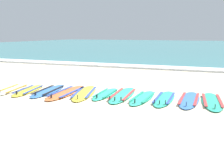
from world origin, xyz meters
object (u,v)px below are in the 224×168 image
object	(u,v)px
surfboard_0	(12,89)
surfboard_7	(143,98)
surfboard_1	(29,90)
surfboard_9	(189,100)
surfboard_8	(164,98)
surfboard_2	(48,91)
surfboard_5	(105,94)
surfboard_3	(66,92)
surfboard_10	(212,101)
surfboard_4	(84,93)
surfboard_6	(123,95)

from	to	relation	value
surfboard_0	surfboard_7	xyz separation A→B (m)	(4.73, 0.46, -0.00)
surfboard_1	surfboard_9	distance (m)	5.51
surfboard_8	surfboard_2	bearing A→B (deg)	-175.32
surfboard_5	surfboard_0	bearing A→B (deg)	-171.05
surfboard_8	surfboard_7	bearing A→B (deg)	-167.71
surfboard_2	surfboard_9	distance (m)	4.78
surfboard_1	surfboard_2	world-z (taller)	same
surfboard_3	surfboard_10	xyz separation A→B (m)	(4.69, 0.52, 0.00)
surfboard_7	surfboard_8	bearing A→B (deg)	12.29
surfboard_9	surfboard_0	bearing A→B (deg)	-173.14
surfboard_10	surfboard_0	bearing A→B (deg)	-173.41
surfboard_5	surfboard_4	bearing A→B (deg)	-170.76
surfboard_1	surfboard_5	xyz separation A→B (m)	(2.78, 0.46, 0.00)
surfboard_2	surfboard_10	size ratio (longest dim) A/B	0.98
surfboard_1	surfboard_8	xyz separation A→B (m)	(4.73, 0.52, 0.00)
surfboard_2	surfboard_7	size ratio (longest dim) A/B	1.11
surfboard_3	surfboard_6	size ratio (longest dim) A/B	1.02
surfboard_0	surfboard_1	bearing A→B (deg)	7.17
surfboard_5	surfboard_9	xyz separation A→B (m)	(2.69, 0.20, -0.00)
surfboard_5	surfboard_3	bearing A→B (deg)	-168.14
surfboard_7	surfboard_9	size ratio (longest dim) A/B	0.91
surfboard_6	surfboard_10	world-z (taller)	same
surfboard_2	surfboard_4	bearing A→B (deg)	6.45
surfboard_1	surfboard_2	distance (m)	0.73
surfboard_3	surfboard_6	xyz separation A→B (m)	(1.91, 0.36, 0.00)
surfboard_5	surfboard_6	distance (m)	0.59
surfboard_0	surfboard_2	distance (m)	1.38
surfboard_0	surfboard_3	world-z (taller)	same
surfboard_2	surfboard_4	world-z (taller)	same
surfboard_6	surfboard_10	xyz separation A→B (m)	(2.77, 0.16, -0.00)
surfboard_6	surfboard_4	bearing A→B (deg)	-171.31
surfboard_6	surfboard_7	size ratio (longest dim) A/B	1.19
surfboard_4	surfboard_10	size ratio (longest dim) A/B	1.07
surfboard_1	surfboard_4	distance (m)	2.08
surfboard_2	surfboard_8	distance (m)	4.04
surfboard_3	surfboard_4	size ratio (longest dim) A/B	1.00
surfboard_7	surfboard_4	bearing A→B (deg)	-179.02
surfboard_8	surfboard_3	bearing A→B (deg)	-174.11
surfboard_0	surfboard_10	bearing A→B (deg)	6.59
surfboard_3	surfboard_4	world-z (taller)	same
surfboard_5	surfboard_10	bearing A→B (deg)	4.16
surfboard_4	surfboard_8	bearing A→B (deg)	3.79
surfboard_0	surfboard_8	distance (m)	5.42
surfboard_1	surfboard_8	distance (m)	4.76
surfboard_1	surfboard_4	world-z (taller)	same
surfboard_5	surfboard_10	xyz separation A→B (m)	(3.35, 0.24, -0.00)
surfboard_4	surfboard_5	xyz separation A→B (m)	(0.73, 0.12, 0.00)
surfboard_8	surfboard_5	bearing A→B (deg)	-178.26
surfboard_10	surfboard_5	bearing A→B (deg)	-175.84
surfboard_5	surfboard_8	xyz separation A→B (m)	(1.96, 0.06, 0.00)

